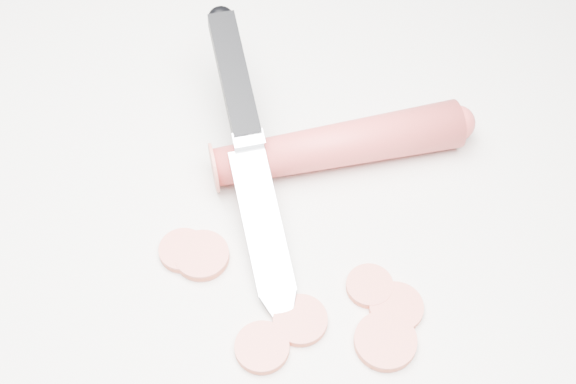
% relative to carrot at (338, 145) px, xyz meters
% --- Properties ---
extents(ground, '(2.40, 2.40, 0.00)m').
position_rel_carrot_xyz_m(ground, '(0.01, -0.04, -0.02)').
color(ground, beige).
rests_on(ground, ground).
extents(carrot, '(0.17, 0.12, 0.03)m').
position_rel_carrot_xyz_m(carrot, '(0.00, 0.00, 0.00)').
color(carrot, '#BE3232').
rests_on(carrot, ground).
extents(carrot_slice_0, '(0.03, 0.03, 0.01)m').
position_rel_carrot_xyz_m(carrot_slice_0, '(-0.07, -0.11, -0.01)').
color(carrot_slice_0, '#CB5B4A').
rests_on(carrot_slice_0, ground).
extents(carrot_slice_1, '(0.03, 0.03, 0.01)m').
position_rel_carrot_xyz_m(carrot_slice_1, '(0.05, -0.09, -0.01)').
color(carrot_slice_1, '#CB5B4A').
rests_on(carrot_slice_1, ground).
extents(carrot_slice_2, '(0.04, 0.04, 0.01)m').
position_rel_carrot_xyz_m(carrot_slice_2, '(0.07, -0.13, -0.01)').
color(carrot_slice_2, '#CB5B4A').
rests_on(carrot_slice_2, ground).
extents(carrot_slice_3, '(0.03, 0.03, 0.01)m').
position_rel_carrot_xyz_m(carrot_slice_3, '(0.00, -0.16, -0.01)').
color(carrot_slice_3, '#CB5B4A').
rests_on(carrot_slice_3, ground).
extents(carrot_slice_4, '(0.03, 0.03, 0.01)m').
position_rel_carrot_xyz_m(carrot_slice_4, '(0.02, -0.13, -0.01)').
color(carrot_slice_4, '#CB5B4A').
rests_on(carrot_slice_4, ground).
extents(carrot_slice_5, '(0.04, 0.04, 0.01)m').
position_rel_carrot_xyz_m(carrot_slice_5, '(-0.06, -0.11, -0.01)').
color(carrot_slice_5, '#CB5B4A').
rests_on(carrot_slice_5, ground).
extents(carrot_slice_6, '(0.03, 0.03, 0.01)m').
position_rel_carrot_xyz_m(carrot_slice_6, '(0.07, -0.10, -0.01)').
color(carrot_slice_6, '#CB5B4A').
rests_on(carrot_slice_6, ground).
extents(kitchen_knife, '(0.15, 0.22, 0.07)m').
position_rel_carrot_xyz_m(kitchen_knife, '(-0.05, -0.04, 0.02)').
color(kitchen_knife, '#B5B8BC').
rests_on(kitchen_knife, ground).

